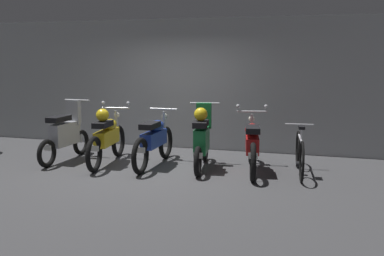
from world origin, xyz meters
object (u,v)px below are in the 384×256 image
motorbike_slot_0 (66,134)px  bicycle (300,154)px  motorbike_slot_2 (154,140)px  motorbike_slot_4 (252,144)px  motorbike_slot_1 (107,137)px  motorbike_slot_3 (202,138)px

motorbike_slot_0 → bicycle: motorbike_slot_0 is taller
motorbike_slot_2 → motorbike_slot_0: bearing=-177.0°
motorbike_slot_2 → bicycle: size_ratio=1.13×
motorbike_slot_0 → motorbike_slot_4: size_ratio=0.87×
motorbike_slot_0 → bicycle: size_ratio=0.98×
motorbike_slot_2 → bicycle: 2.66m
motorbike_slot_1 → motorbike_slot_4: same height
motorbike_slot_4 → motorbike_slot_1: bearing=-175.5°
motorbike_slot_2 → motorbike_slot_4: (1.82, 0.09, 0.00)m
motorbike_slot_0 → motorbike_slot_4: 3.65m
bicycle → motorbike_slot_3: bearing=-177.4°
motorbike_slot_2 → motorbike_slot_3: motorbike_slot_3 is taller
motorbike_slot_0 → bicycle: 4.49m
motorbike_slot_4 → bicycle: size_ratio=1.12×
motorbike_slot_1 → motorbike_slot_4: 2.75m
motorbike_slot_1 → bicycle: (3.57, 0.25, -0.17)m
motorbike_slot_4 → motorbike_slot_3: bearing=-177.0°
motorbike_slot_3 → motorbike_slot_4: motorbike_slot_3 is taller
motorbike_slot_1 → motorbike_slot_3: 1.83m
motorbike_slot_1 → motorbike_slot_3: (1.83, 0.17, 0.04)m
motorbike_slot_3 → motorbike_slot_1: bearing=-174.8°
motorbike_slot_1 → motorbike_slot_4: size_ratio=1.01×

